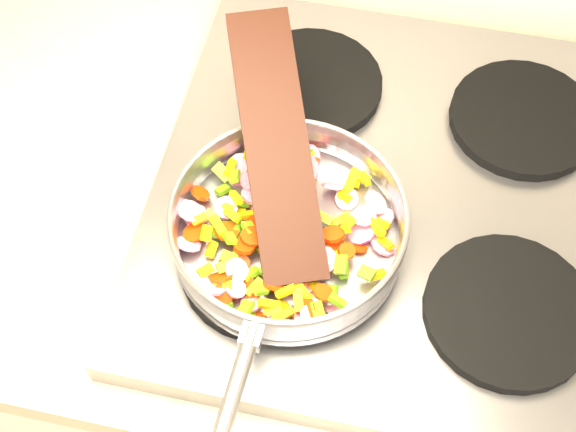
# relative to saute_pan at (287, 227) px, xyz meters

# --- Properties ---
(cooktop) EXTENTS (0.60, 0.60, 0.04)m
(cooktop) POSITION_rel_saute_pan_xyz_m (0.12, 0.11, -0.07)
(cooktop) COLOR #939399
(cooktop) RESTS_ON counter_top
(grate_fl) EXTENTS (0.19, 0.19, 0.02)m
(grate_fl) POSITION_rel_saute_pan_xyz_m (-0.02, -0.03, -0.04)
(grate_fl) COLOR black
(grate_fl) RESTS_ON cooktop
(grate_fr) EXTENTS (0.19, 0.19, 0.02)m
(grate_fr) POSITION_rel_saute_pan_xyz_m (0.26, -0.03, -0.04)
(grate_fr) COLOR black
(grate_fr) RESTS_ON cooktop
(grate_bl) EXTENTS (0.19, 0.19, 0.02)m
(grate_bl) POSITION_rel_saute_pan_xyz_m (-0.02, 0.25, -0.04)
(grate_bl) COLOR black
(grate_bl) RESTS_ON cooktop
(grate_br) EXTENTS (0.19, 0.19, 0.02)m
(grate_br) POSITION_rel_saute_pan_xyz_m (0.26, 0.25, -0.04)
(grate_br) COLOR black
(grate_br) RESTS_ON cooktop
(saute_pan) EXTENTS (0.31, 0.48, 0.06)m
(saute_pan) POSITION_rel_saute_pan_xyz_m (0.00, 0.00, 0.00)
(saute_pan) COLOR #9E9EA5
(saute_pan) RESTS_ON grate_fl
(vegetable_heap) EXTENTS (0.27, 0.25, 0.04)m
(vegetable_heap) POSITION_rel_saute_pan_xyz_m (-0.01, -0.00, -0.01)
(vegetable_heap) COLOR #DE1560
(vegetable_heap) RESTS_ON saute_pan
(wooden_spatula) EXTENTS (0.18, 0.31, 0.13)m
(wooden_spatula) POSITION_rel_saute_pan_xyz_m (-0.03, 0.07, 0.05)
(wooden_spatula) COLOR black
(wooden_spatula) RESTS_ON saute_pan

